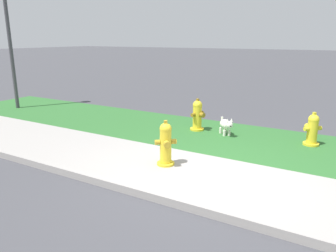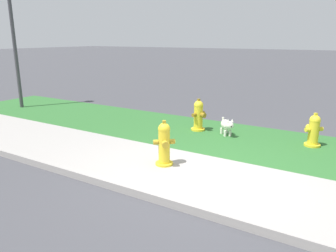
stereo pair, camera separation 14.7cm
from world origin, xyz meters
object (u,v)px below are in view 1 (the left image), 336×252
(fire_hydrant_mid_block, at_px, (197,115))
(small_white_dog, at_px, (226,125))
(fire_hydrant_at_driveway, at_px, (312,130))
(fire_hydrant_near_corner, at_px, (166,144))
(street_lamp, at_px, (6,9))

(fire_hydrant_mid_block, height_order, small_white_dog, fire_hydrant_mid_block)
(fire_hydrant_at_driveway, xyz_separation_m, fire_hydrant_near_corner, (-2.08, -2.51, 0.06))
(fire_hydrant_mid_block, xyz_separation_m, fire_hydrant_at_driveway, (2.57, 0.16, -0.04))
(fire_hydrant_mid_block, distance_m, fire_hydrant_at_driveway, 2.58)
(fire_hydrant_mid_block, xyz_separation_m, small_white_dog, (0.76, -0.06, -0.13))
(street_lamp, bearing_deg, fire_hydrant_at_driveway, 4.53)
(fire_hydrant_at_driveway, relative_size, street_lamp, 0.16)
(fire_hydrant_at_driveway, height_order, small_white_dog, fire_hydrant_at_driveway)
(fire_hydrant_near_corner, bearing_deg, fire_hydrant_at_driveway, -169.43)
(fire_hydrant_near_corner, xyz_separation_m, small_white_dog, (0.27, 2.29, -0.15))
(fire_hydrant_near_corner, relative_size, small_white_dog, 1.81)
(fire_hydrant_mid_block, height_order, street_lamp, street_lamp)
(fire_hydrant_at_driveway, bearing_deg, small_white_dog, 143.63)
(fire_hydrant_near_corner, relative_size, street_lamp, 0.18)
(small_white_dog, bearing_deg, street_lamp, -129.34)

